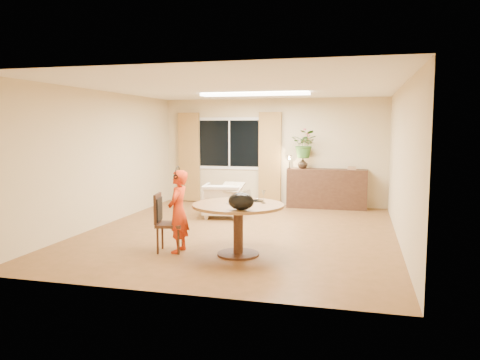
# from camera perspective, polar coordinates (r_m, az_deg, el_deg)

# --- Properties ---
(floor) EXTENTS (6.50, 6.50, 0.00)m
(floor) POSITION_cam_1_polar(r_m,az_deg,el_deg) (8.57, -0.04, -6.39)
(floor) COLOR brown
(floor) RESTS_ON ground
(ceiling) EXTENTS (6.50, 6.50, 0.00)m
(ceiling) POSITION_cam_1_polar(r_m,az_deg,el_deg) (8.38, -0.04, 11.21)
(ceiling) COLOR white
(ceiling) RESTS_ON wall_back
(wall_back) EXTENTS (5.50, 0.00, 5.50)m
(wall_back) POSITION_cam_1_polar(r_m,az_deg,el_deg) (11.55, 4.00, 3.43)
(wall_back) COLOR #CBB784
(wall_back) RESTS_ON floor
(wall_left) EXTENTS (0.00, 6.50, 6.50)m
(wall_left) POSITION_cam_1_polar(r_m,az_deg,el_deg) (9.44, -16.43, 2.52)
(wall_left) COLOR #CBB784
(wall_left) RESTS_ON floor
(wall_right) EXTENTS (0.00, 6.50, 6.50)m
(wall_right) POSITION_cam_1_polar(r_m,az_deg,el_deg) (8.14, 19.07, 1.84)
(wall_right) COLOR #CBB784
(wall_right) RESTS_ON floor
(window) EXTENTS (1.70, 0.03, 1.30)m
(window) POSITION_cam_1_polar(r_m,az_deg,el_deg) (11.77, -1.30, 4.48)
(window) COLOR white
(window) RESTS_ON wall_back
(curtain_left) EXTENTS (0.55, 0.08, 2.25)m
(curtain_left) POSITION_cam_1_polar(r_m,az_deg,el_deg) (12.04, -6.22, 2.80)
(curtain_left) COLOR olive
(curtain_left) RESTS_ON wall_back
(curtain_right) EXTENTS (0.55, 0.08, 2.25)m
(curtain_right) POSITION_cam_1_polar(r_m,az_deg,el_deg) (11.47, 3.66, 2.64)
(curtain_right) COLOR olive
(curtain_right) RESTS_ON wall_back
(ceiling_panel) EXTENTS (2.20, 0.35, 0.05)m
(ceiling_panel) POSITION_cam_1_polar(r_m,az_deg,el_deg) (9.54, 1.79, 10.42)
(ceiling_panel) COLOR white
(ceiling_panel) RESTS_ON ceiling
(dining_table) EXTENTS (1.36, 1.36, 0.77)m
(dining_table) POSITION_cam_1_polar(r_m,az_deg,el_deg) (6.95, -0.22, -4.28)
(dining_table) COLOR brown
(dining_table) RESTS_ON floor
(dining_chair) EXTENTS (0.50, 0.47, 0.90)m
(dining_chair) POSITION_cam_1_polar(r_m,az_deg,el_deg) (7.26, -8.53, -5.18)
(dining_chair) COLOR black
(dining_chair) RESTS_ON floor
(child) EXTENTS (0.47, 0.31, 1.26)m
(child) POSITION_cam_1_polar(r_m,az_deg,el_deg) (7.19, -7.52, -3.81)
(child) COLOR #B5300D
(child) RESTS_ON floor
(laptop) EXTENTS (0.37, 0.29, 0.22)m
(laptop) POSITION_cam_1_polar(r_m,az_deg,el_deg) (6.92, -0.16, -2.03)
(laptop) COLOR #B7B7BC
(laptop) RESTS_ON dining_table
(tumbler) EXTENTS (0.08, 0.08, 0.11)m
(tumbler) POSITION_cam_1_polar(r_m,az_deg,el_deg) (7.13, 0.54, -2.23)
(tumbler) COLOR white
(tumbler) RESTS_ON dining_table
(wine_glass) EXTENTS (0.07, 0.07, 0.20)m
(wine_glass) POSITION_cam_1_polar(r_m,az_deg,el_deg) (6.99, 2.89, -2.03)
(wine_glass) COLOR white
(wine_glass) RESTS_ON dining_table
(pot_lid) EXTENTS (0.23, 0.23, 0.03)m
(pot_lid) POSITION_cam_1_polar(r_m,az_deg,el_deg) (7.18, 2.17, -2.48)
(pot_lid) COLOR white
(pot_lid) RESTS_ON dining_table
(handbag) EXTENTS (0.37, 0.22, 0.24)m
(handbag) POSITION_cam_1_polar(r_m,az_deg,el_deg) (6.39, 0.12, -2.64)
(handbag) COLOR black
(handbag) RESTS_ON dining_table
(armchair) EXTENTS (0.87, 0.89, 0.72)m
(armchair) POSITION_cam_1_polar(r_m,az_deg,el_deg) (9.94, -2.12, -2.48)
(armchair) COLOR beige
(armchair) RESTS_ON floor
(throw) EXTENTS (0.47, 0.57, 0.03)m
(throw) POSITION_cam_1_polar(r_m,az_deg,el_deg) (9.74, -1.03, -0.43)
(throw) COLOR beige
(throw) RESTS_ON armchair
(sideboard) EXTENTS (1.85, 0.45, 0.93)m
(sideboard) POSITION_cam_1_polar(r_m,az_deg,el_deg) (11.22, 10.53, -1.04)
(sideboard) COLOR black
(sideboard) RESTS_ON floor
(vase) EXTENTS (0.24, 0.24, 0.25)m
(vase) POSITION_cam_1_polar(r_m,az_deg,el_deg) (11.21, 7.65, 2.03)
(vase) COLOR black
(vase) RESTS_ON sideboard
(bouquet) EXTENTS (0.66, 0.59, 0.66)m
(bouquet) POSITION_cam_1_polar(r_m,az_deg,el_deg) (11.18, 7.91, 4.34)
(bouquet) COLOR #246127
(bouquet) RESTS_ON vase
(book_stack) EXTENTS (0.22, 0.18, 0.08)m
(book_stack) POSITION_cam_1_polar(r_m,az_deg,el_deg) (11.14, 13.46, 1.45)
(book_stack) COLOR olive
(book_stack) RESTS_ON sideboard
(desk_lamp) EXTENTS (0.15, 0.15, 0.33)m
(desk_lamp) POSITION_cam_1_polar(r_m,az_deg,el_deg) (11.20, 6.03, 2.26)
(desk_lamp) COLOR black
(desk_lamp) RESTS_ON sideboard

